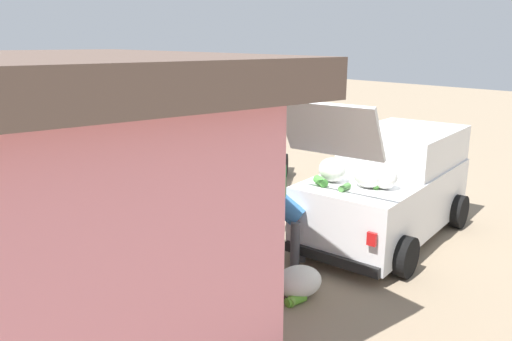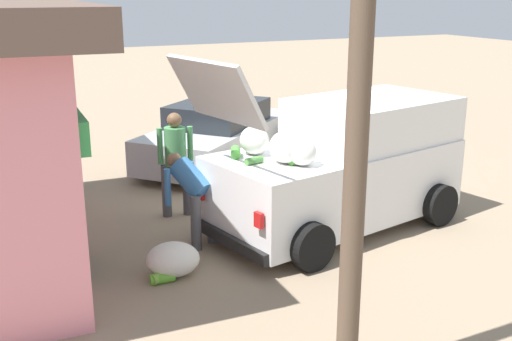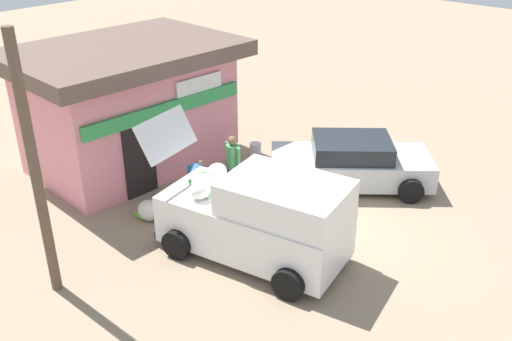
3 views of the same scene
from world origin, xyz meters
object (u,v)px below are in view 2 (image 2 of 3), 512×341
customer_bending (193,190)px  unloaded_banana_pile (172,261)px  parked_sedan (218,135)px  delivery_van (344,165)px  vendor_standing (176,157)px  paint_bucket (73,177)px

customer_bending → unloaded_banana_pile: bearing=145.6°
parked_sedan → unloaded_banana_pile: parked_sedan is taller
parked_sedan → unloaded_banana_pile: size_ratio=5.21×
delivery_van → unloaded_banana_pile: size_ratio=5.66×
unloaded_banana_pile → customer_bending: bearing=-34.4°
vendor_standing → paint_bucket: vendor_standing is taller
customer_bending → vendor_standing: bearing=-6.8°
vendor_standing → parked_sedan: bearing=-34.4°
delivery_van → unloaded_banana_pile: 3.15m
parked_sedan → unloaded_banana_pile: 5.37m
delivery_van → parked_sedan: 4.11m
customer_bending → parked_sedan: bearing=-27.0°
delivery_van → vendor_standing: size_ratio=2.73×
parked_sedan → vendor_standing: vendor_standing is taller
delivery_van → vendor_standing: 2.66m
vendor_standing → customer_bending: size_ratio=1.32×
delivery_van → unloaded_banana_pile: bearing=101.9°
vendor_standing → paint_bucket: bearing=29.9°
parked_sedan → paint_bucket: 3.12m
delivery_van → customer_bending: bearing=82.9°
delivery_van → paint_bucket: 5.16m
vendor_standing → unloaded_banana_pile: vendor_standing is taller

